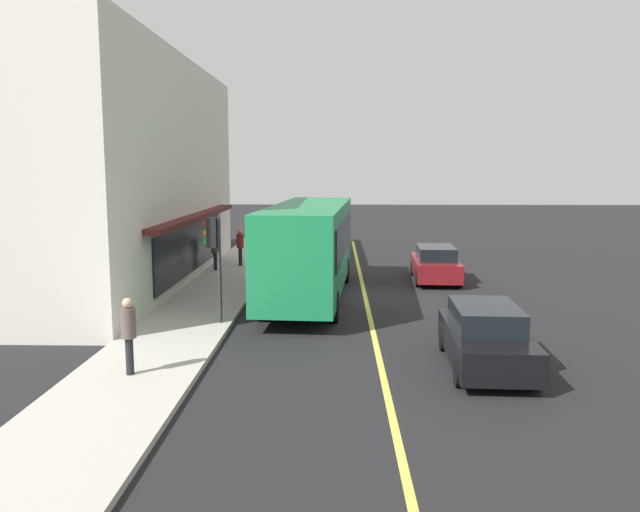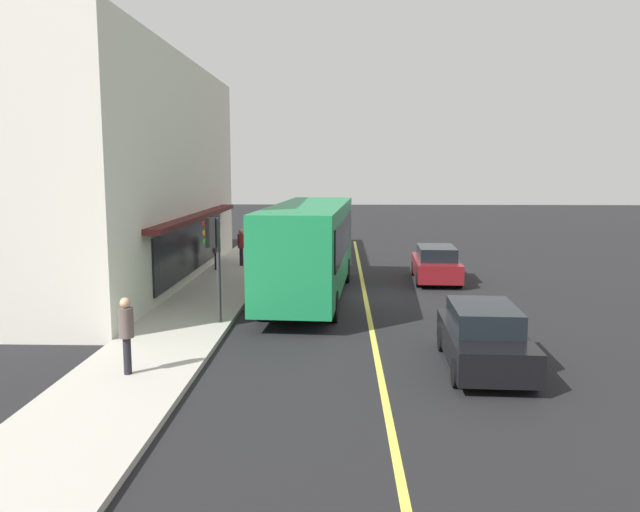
% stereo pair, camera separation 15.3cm
% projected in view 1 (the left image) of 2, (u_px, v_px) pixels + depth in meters
% --- Properties ---
extents(ground, '(120.00, 120.00, 0.00)m').
position_uv_depth(ground, '(365.00, 296.00, 24.09)').
color(ground, black).
extents(sidewalk, '(80.00, 2.91, 0.15)m').
position_uv_depth(sidewalk, '(214.00, 293.00, 24.22)').
color(sidewalk, '#B2ADA3').
rests_on(sidewalk, ground).
extents(lane_centre_stripe, '(36.00, 0.16, 0.01)m').
position_uv_depth(lane_centre_stripe, '(365.00, 296.00, 24.09)').
color(lane_centre_stripe, '#D8D14C').
rests_on(lane_centre_stripe, ground).
extents(storefront_building, '(19.60, 12.55, 9.29)m').
position_uv_depth(storefront_building, '(48.00, 172.00, 26.59)').
color(storefront_building, silver).
rests_on(storefront_building, ground).
extents(bus, '(11.27, 3.23, 3.50)m').
position_uv_depth(bus, '(310.00, 245.00, 23.39)').
color(bus, '#197F47').
rests_on(bus, ground).
extents(traffic_light, '(0.30, 0.52, 3.20)m').
position_uv_depth(traffic_light, '(214.00, 245.00, 19.04)').
color(traffic_light, '#2D2D33').
rests_on(traffic_light, sidewalk).
extents(car_maroon, '(4.38, 2.02, 1.52)m').
position_uv_depth(car_maroon, '(435.00, 264.00, 27.13)').
color(car_maroon, maroon).
rests_on(car_maroon, ground).
extents(car_black, '(4.38, 2.01, 1.52)m').
position_uv_depth(car_black, '(486.00, 338.00, 15.41)').
color(car_black, black).
rests_on(car_black, ground).
extents(pedestrian_at_corner, '(0.34, 0.34, 1.78)m').
position_uv_depth(pedestrian_at_corner, '(128.00, 329.00, 14.36)').
color(pedestrian_at_corner, black).
rests_on(pedestrian_at_corner, sidewalk).
extents(pedestrian_waiting, '(0.34, 0.34, 1.77)m').
position_uv_depth(pedestrian_waiting, '(240.00, 244.00, 30.41)').
color(pedestrian_waiting, black).
rests_on(pedestrian_waiting, sidewalk).
extents(pedestrian_near_storefront, '(0.34, 0.34, 1.64)m').
position_uv_depth(pedestrian_near_storefront, '(215.00, 249.00, 29.16)').
color(pedestrian_near_storefront, black).
rests_on(pedestrian_near_storefront, sidewalk).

